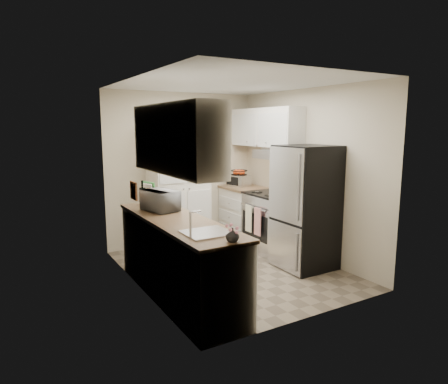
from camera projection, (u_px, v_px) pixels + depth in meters
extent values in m
plane|color=#7A6B56|center=(232.00, 269.00, 5.52)|extent=(3.20, 3.20, 0.00)
cube|color=beige|center=(182.00, 169.00, 6.67)|extent=(2.60, 0.04, 2.50)
cube|color=beige|center=(317.00, 198.00, 3.95)|extent=(2.60, 0.04, 2.50)
cube|color=beige|center=(138.00, 187.00, 4.66)|extent=(0.04, 3.20, 2.50)
cube|color=beige|center=(306.00, 174.00, 5.96)|extent=(0.04, 3.20, 2.50)
cube|color=silver|center=(233.00, 83.00, 5.11)|extent=(2.60, 3.20, 0.04)
cube|color=silver|center=(176.00, 139.00, 4.01)|extent=(0.33, 1.60, 0.70)
cube|color=silver|center=(265.00, 130.00, 6.46)|extent=(0.33, 1.55, 0.58)
cube|color=#99999E|center=(278.00, 155.00, 6.13)|extent=(0.45, 0.76, 0.13)
cube|color=#B7B7BC|center=(207.00, 233.00, 3.89)|extent=(0.45, 0.40, 0.02)
cube|color=brown|center=(134.00, 191.00, 4.85)|extent=(0.02, 0.22, 0.22)
cube|color=silver|center=(179.00, 187.00, 6.37)|extent=(0.90, 0.55, 2.00)
cube|color=silver|center=(178.00, 260.00, 4.58)|extent=(0.60, 2.30, 0.88)
cube|color=#846647|center=(177.00, 221.00, 4.51)|extent=(0.63, 2.33, 0.04)
cube|color=silver|center=(245.00, 214.00, 6.95)|extent=(0.60, 0.80, 0.88)
cube|color=#846647|center=(245.00, 188.00, 6.88)|extent=(0.63, 0.83, 0.04)
cube|color=#B7B7BC|center=(272.00, 223.00, 6.26)|extent=(0.64, 0.76, 0.90)
cube|color=black|center=(272.00, 194.00, 6.18)|extent=(0.66, 0.78, 0.03)
cube|color=black|center=(287.00, 186.00, 6.31)|extent=(0.06, 0.76, 0.22)
cube|color=pink|center=(258.00, 222.00, 5.94)|extent=(0.01, 0.16, 0.42)
cube|color=#FAF4CD|center=(249.00, 218.00, 6.14)|extent=(0.01, 0.16, 0.42)
cube|color=#B7B7BC|center=(306.00, 207.00, 5.50)|extent=(0.70, 0.72, 1.70)
imported|color=silver|center=(161.00, 201.00, 4.92)|extent=(0.42, 0.53, 0.26)
cylinder|color=black|center=(142.00, 195.00, 5.17)|extent=(0.08, 0.08, 0.31)
imported|color=white|center=(232.00, 235.00, 3.60)|extent=(0.13, 0.13, 0.13)
cube|color=#308639|center=(150.00, 193.00, 5.28)|extent=(0.09, 0.25, 0.31)
cube|color=silver|center=(239.00, 181.00, 6.94)|extent=(0.35, 0.40, 0.20)
cube|color=tan|center=(216.00, 257.00, 6.01)|extent=(0.70, 0.94, 0.01)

